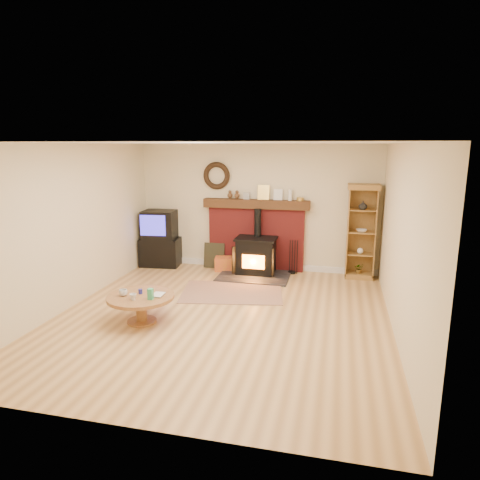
% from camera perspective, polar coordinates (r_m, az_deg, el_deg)
% --- Properties ---
extents(ground, '(5.50, 5.50, 0.00)m').
position_cam_1_polar(ground, '(6.68, -2.39, -10.13)').
color(ground, '#AD7F48').
rests_on(ground, ground).
extents(room_shell, '(5.02, 5.52, 2.61)m').
position_cam_1_polar(room_shell, '(6.32, -2.46, 4.74)').
color(room_shell, beige).
rests_on(room_shell, ground).
extents(chimney_breast, '(2.20, 0.22, 1.78)m').
position_cam_1_polar(chimney_breast, '(8.94, 2.15, 1.10)').
color(chimney_breast, maroon).
rests_on(chimney_breast, ground).
extents(wood_stove, '(1.40, 1.00, 1.32)m').
position_cam_1_polar(wood_stove, '(8.64, 2.11, -2.23)').
color(wood_stove, black).
rests_on(wood_stove, ground).
extents(area_rug, '(1.95, 1.50, 0.01)m').
position_cam_1_polar(area_rug, '(7.69, -1.06, -6.95)').
color(area_rug, brown).
rests_on(area_rug, ground).
extents(tv_unit, '(0.88, 0.65, 1.21)m').
position_cam_1_polar(tv_unit, '(9.41, -10.58, 0.08)').
color(tv_unit, black).
rests_on(tv_unit, ground).
extents(curio_cabinet, '(0.59, 0.43, 1.85)m').
position_cam_1_polar(curio_cabinet, '(8.65, 15.85, 1.10)').
color(curio_cabinet, brown).
rests_on(curio_cabinet, ground).
extents(firelog_box, '(0.50, 0.36, 0.29)m').
position_cam_1_polar(firelog_box, '(8.96, -1.86, -3.19)').
color(firelog_box, '#CC900B').
rests_on(firelog_box, ground).
extents(leaning_painting, '(0.45, 0.12, 0.53)m').
position_cam_1_polar(leaning_painting, '(9.15, -3.46, -2.07)').
color(leaning_painting, black).
rests_on(leaning_painting, ground).
extents(fire_tools, '(0.19, 0.16, 0.70)m').
position_cam_1_polar(fire_tools, '(8.81, 7.01, -3.47)').
color(fire_tools, black).
rests_on(fire_tools, ground).
extents(coffee_table, '(0.99, 0.99, 0.58)m').
position_cam_1_polar(coffee_table, '(6.51, -13.11, -7.84)').
color(coffee_table, brown).
rests_on(coffee_table, ground).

